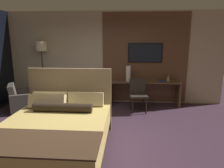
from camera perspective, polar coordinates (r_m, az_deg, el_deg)
The scene contains 11 objects.
ground_plane at distance 4.14m, azimuth -5.91°, elevation -15.66°, with size 16.00×16.00×0.00m, color #3D2838.
wall_back_tv_panel at distance 6.23m, azimuth -0.38°, elevation 7.43°, with size 7.20×0.09×2.80m.
bed at distance 3.73m, azimuth -15.71°, elevation -13.19°, with size 1.79×2.16×1.36m.
desk at distance 6.11m, azimuth 9.26°, elevation -1.20°, with size 2.07×0.50×0.75m.
tv at distance 6.15m, azimuth 9.44°, elevation 8.75°, with size 1.02×0.04×0.57m.
desk_chair at distance 5.56m, azimuth 7.42°, elevation -2.25°, with size 0.52×0.52×0.91m.
armchair_by_window at distance 6.19m, azimuth -23.57°, elevation -4.45°, with size 1.10×1.11×0.77m.
floor_lamp at distance 6.48m, azimuth -19.51°, elevation 8.77°, with size 0.34×0.34×1.90m.
vase_tall at distance 5.89m, azimuth 4.68°, elevation 3.00°, with size 0.15×0.15×0.46m.
vase_short at distance 6.20m, azimuth 15.78°, elevation 1.77°, with size 0.15×0.15×0.19m.
book at distance 6.11m, azimuth 14.07°, elevation 0.97°, with size 0.25×0.20×0.03m.
Camera 1 is at (0.68, -3.59, 1.95)m, focal length 32.00 mm.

